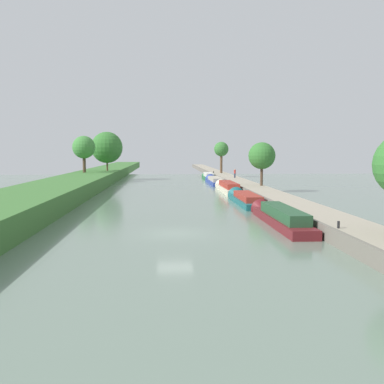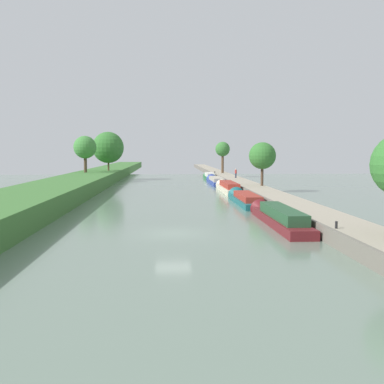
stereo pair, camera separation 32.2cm
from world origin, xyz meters
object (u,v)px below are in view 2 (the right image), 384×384
object	(u,v)px
narrowboat_teal	(245,199)
narrowboat_green	(209,176)
mooring_bollard_far	(215,172)
narrowboat_maroon	(278,217)
narrowboat_blue	(215,181)
narrowboat_cream	(228,187)
mooring_bollard_near	(336,225)
person_walking	(236,173)

from	to	relation	value
narrowboat_teal	narrowboat_green	xyz separation A→B (m)	(0.13, 42.12, 0.07)
narrowboat_green	mooring_bollard_far	size ratio (longest dim) A/B	24.10
narrowboat_maroon	mooring_bollard_far	world-z (taller)	narrowboat_maroon
narrowboat_teal	narrowboat_blue	xyz separation A→B (m)	(0.01, 29.61, 0.02)
narrowboat_cream	mooring_bollard_far	distance (m)	33.04
narrowboat_green	mooring_bollard_near	xyz separation A→B (m)	(1.70, -63.85, 0.66)
narrowboat_cream	mooring_bollard_near	xyz separation A→B (m)	(1.75, -35.69, 0.61)
narrowboat_teal	narrowboat_cream	size ratio (longest dim) A/B	0.89
narrowboat_blue	mooring_bollard_far	bearing A→B (deg)	84.03
person_walking	mooring_bollard_near	world-z (taller)	person_walking
person_walking	mooring_bollard_far	xyz separation A→B (m)	(-1.91, 17.14, -0.65)
narrowboat_teal	narrowboat_green	size ratio (longest dim) A/B	1.16
narrowboat_cream	narrowboat_green	bearing A→B (deg)	89.88
narrowboat_teal	person_walking	size ratio (longest dim) A/B	7.59
mooring_bollard_near	mooring_bollard_far	size ratio (longest dim) A/B	1.00
narrowboat_blue	person_walking	distance (m)	3.96
narrowboat_teal	narrowboat_maroon	bearing A→B (deg)	-89.47
mooring_bollard_near	mooring_bollard_far	bearing A→B (deg)	90.00
narrowboat_maroon	mooring_bollard_far	xyz separation A→B (m)	(1.69, 61.08, 0.62)
mooring_bollard_near	mooring_bollard_far	world-z (taller)	same
narrowboat_maroon	person_walking	bearing A→B (deg)	85.32
person_walking	mooring_bollard_far	distance (m)	17.26
mooring_bollard_near	narrowboat_green	bearing A→B (deg)	91.52
narrowboat_teal	mooring_bollard_near	world-z (taller)	mooring_bollard_near
narrowboat_teal	mooring_bollard_far	xyz separation A→B (m)	(1.82, 46.95, 0.73)
narrowboat_blue	person_walking	bearing A→B (deg)	2.98
narrowboat_teal	narrowboat_cream	bearing A→B (deg)	89.71
narrowboat_blue	person_walking	xyz separation A→B (m)	(3.72, 0.19, 1.36)
narrowboat_teal	person_walking	bearing A→B (deg)	82.87
narrowboat_maroon	narrowboat_green	world-z (taller)	narrowboat_maroon
narrowboat_maroon	narrowboat_green	xyz separation A→B (m)	(-0.00, 56.25, -0.05)
narrowboat_blue	mooring_bollard_far	xyz separation A→B (m)	(1.81, 17.34, 0.71)
narrowboat_green	person_walking	size ratio (longest dim) A/B	6.53
narrowboat_teal	narrowboat_cream	xyz separation A→B (m)	(0.07, 13.96, 0.12)
narrowboat_maroon	narrowboat_cream	xyz separation A→B (m)	(-0.06, 28.09, 0.01)
narrowboat_blue	person_walking	world-z (taller)	person_walking
narrowboat_green	person_walking	world-z (taller)	person_walking
narrowboat_blue	mooring_bollard_far	world-z (taller)	mooring_bollard_far
narrowboat_maroon	narrowboat_blue	world-z (taller)	narrowboat_maroon
narrowboat_blue	narrowboat_green	world-z (taller)	narrowboat_green
narrowboat_blue	mooring_bollard_near	world-z (taller)	mooring_bollard_near
narrowboat_blue	mooring_bollard_near	size ratio (longest dim) A/B	31.81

